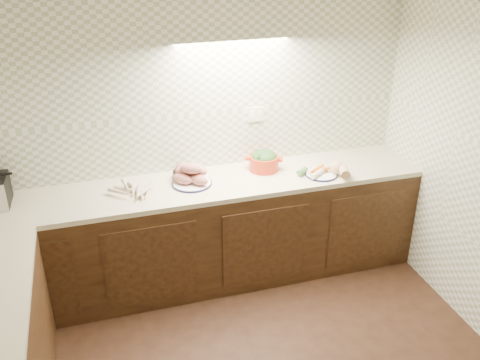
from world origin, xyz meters
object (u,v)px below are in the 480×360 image
object	(u,v)px
onion_bowl	(183,173)
dutch_oven	(264,160)
veg_plate	(328,170)
sweet_potato_plate	(192,176)
parsnip_pile	(135,189)

from	to	relation	value
onion_bowl	dutch_oven	world-z (taller)	dutch_oven
veg_plate	sweet_potato_plate	bearing A→B (deg)	171.38
sweet_potato_plate	veg_plate	bearing A→B (deg)	-8.62
dutch_oven	veg_plate	distance (m)	0.52
parsnip_pile	dutch_oven	distance (m)	1.07
parsnip_pile	onion_bowl	world-z (taller)	onion_bowl
veg_plate	parsnip_pile	bearing A→B (deg)	174.72
sweet_potato_plate	dutch_oven	distance (m)	0.63
sweet_potato_plate	onion_bowl	distance (m)	0.12
sweet_potato_plate	dutch_oven	size ratio (longest dim) A/B	1.02
sweet_potato_plate	veg_plate	xyz separation A→B (m)	(1.08, -0.16, -0.02)
sweet_potato_plate	onion_bowl	size ratio (longest dim) A/B	1.94
onion_bowl	parsnip_pile	bearing A→B (deg)	-161.11
sweet_potato_plate	dutch_oven	xyz separation A→B (m)	(0.62, 0.08, 0.02)
onion_bowl	veg_plate	xyz separation A→B (m)	(1.13, -0.28, -0.00)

